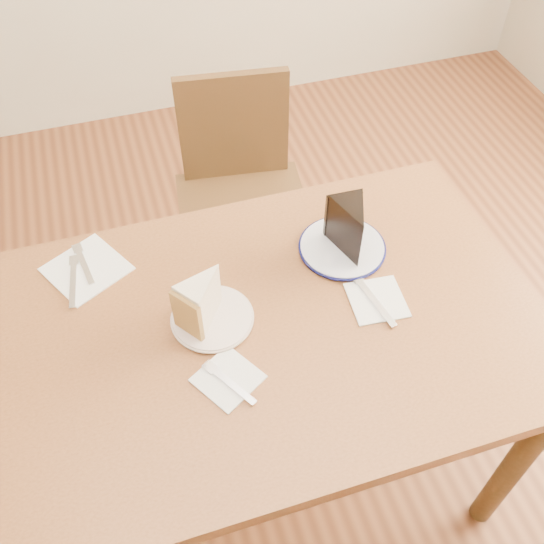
# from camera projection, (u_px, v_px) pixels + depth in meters

# --- Properties ---
(ground) EXTENTS (4.00, 4.00, 0.00)m
(ground) POSITION_uv_depth(u_px,v_px,m) (274.00, 460.00, 1.92)
(ground) COLOR #482413
(ground) RESTS_ON ground
(table) EXTENTS (1.20, 0.80, 0.75)m
(table) POSITION_uv_depth(u_px,v_px,m) (275.00, 345.00, 1.43)
(table) COLOR #522C16
(table) RESTS_ON ground
(chair_far) EXTENTS (0.47, 0.47, 0.85)m
(chair_far) POSITION_uv_depth(u_px,v_px,m) (242.00, 197.00, 2.02)
(chair_far) COLOR #331F0F
(chair_far) RESTS_ON ground
(plate_cream) EXTENTS (0.18, 0.18, 0.01)m
(plate_cream) POSITION_uv_depth(u_px,v_px,m) (212.00, 318.00, 1.35)
(plate_cream) COLOR silver
(plate_cream) RESTS_ON table
(plate_navy) EXTENTS (0.21, 0.21, 0.01)m
(plate_navy) POSITION_uv_depth(u_px,v_px,m) (342.00, 247.00, 1.49)
(plate_navy) COLOR white
(plate_navy) RESTS_ON table
(carrot_cake) EXTENTS (0.13, 0.12, 0.11)m
(carrot_cake) POSITION_uv_depth(u_px,v_px,m) (205.00, 299.00, 1.31)
(carrot_cake) COLOR #F4E3CA
(carrot_cake) RESTS_ON plate_cream
(chocolate_cake) EXTENTS (0.09, 0.12, 0.12)m
(chocolate_cake) POSITION_uv_depth(u_px,v_px,m) (351.00, 231.00, 1.43)
(chocolate_cake) COLOR black
(chocolate_cake) RESTS_ON plate_navy
(napkin_cream) EXTENTS (0.16, 0.16, 0.00)m
(napkin_cream) POSITION_uv_depth(u_px,v_px,m) (228.00, 378.00, 1.25)
(napkin_cream) COLOR white
(napkin_cream) RESTS_ON table
(napkin_navy) EXTENTS (0.13, 0.13, 0.00)m
(napkin_navy) POSITION_uv_depth(u_px,v_px,m) (377.00, 300.00, 1.39)
(napkin_navy) COLOR white
(napkin_navy) RESTS_ON table
(napkin_spare) EXTENTS (0.23, 0.23, 0.00)m
(napkin_spare) POSITION_uv_depth(u_px,v_px,m) (87.00, 269.00, 1.45)
(napkin_spare) COLOR white
(napkin_spare) RESTS_ON table
(fork_cream) EXTENTS (0.08, 0.13, 0.00)m
(fork_cream) POSITION_uv_depth(u_px,v_px,m) (230.00, 383.00, 1.24)
(fork_cream) COLOR silver
(fork_cream) RESTS_ON napkin_cream
(knife_navy) EXTENTS (0.04, 0.17, 0.00)m
(knife_navy) POSITION_uv_depth(u_px,v_px,m) (373.00, 300.00, 1.38)
(knife_navy) COLOR silver
(knife_navy) RESTS_ON napkin_navy
(fork_spare) EXTENTS (0.04, 0.14, 0.00)m
(fork_spare) POSITION_uv_depth(u_px,v_px,m) (84.00, 264.00, 1.45)
(fork_spare) COLOR silver
(fork_spare) RESTS_ON napkin_spare
(knife_spare) EXTENTS (0.03, 0.16, 0.00)m
(knife_spare) POSITION_uv_depth(u_px,v_px,m) (73.00, 282.00, 1.42)
(knife_spare) COLOR silver
(knife_spare) RESTS_ON napkin_spare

